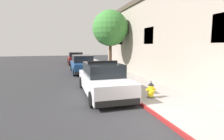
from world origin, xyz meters
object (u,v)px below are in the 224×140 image
object	(u,v)px
parked_car_dark_far	(75,58)
street_tree	(110,28)
fire_hydrant	(151,90)
police_cruiser	(103,80)
parked_car_silver_ahead	(82,64)

from	to	relation	value
parked_car_dark_far	street_tree	world-z (taller)	street_tree
street_tree	fire_hydrant	bearing A→B (deg)	-93.16
police_cruiser	street_tree	world-z (taller)	street_tree
parked_car_dark_far	fire_hydrant	bearing A→B (deg)	-83.78
parked_car_silver_ahead	fire_hydrant	bearing A→B (deg)	-78.39
police_cruiser	parked_car_dark_far	bearing A→B (deg)	90.23
police_cruiser	parked_car_dark_far	distance (m)	15.39
fire_hydrant	street_tree	world-z (taller)	street_tree
parked_car_silver_ahead	parked_car_dark_far	size ratio (longest dim) A/B	1.00
parked_car_silver_ahead	street_tree	distance (m)	4.05
parked_car_dark_far	street_tree	xyz separation A→B (m)	(2.31, -8.78, 3.15)
parked_car_silver_ahead	police_cruiser	bearing A→B (deg)	-89.26
parked_car_silver_ahead	fire_hydrant	distance (m)	9.38
police_cruiser	parked_car_silver_ahead	distance (m)	7.58
parked_car_dark_far	parked_car_silver_ahead	bearing A→B (deg)	-90.26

